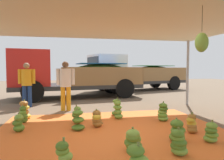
# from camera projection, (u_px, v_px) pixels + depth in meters

# --- Properties ---
(ground_plane) EXTENTS (40.00, 40.00, 0.00)m
(ground_plane) POSITION_uv_depth(u_px,v_px,m) (98.00, 110.00, 7.51)
(ground_plane) COLOR brown
(tarp_orange) EXTENTS (5.57, 5.06, 0.01)m
(tarp_orange) POSITION_uv_depth(u_px,v_px,m) (116.00, 136.00, 4.57)
(tarp_orange) COLOR orange
(tarp_orange) RESTS_ON ground
(tent_canopy) EXTENTS (8.00, 7.00, 2.74)m
(tent_canopy) POSITION_uv_depth(u_px,v_px,m) (117.00, 15.00, 4.33)
(tent_canopy) COLOR #9EA0A5
(tent_canopy) RESTS_ON ground
(banana_bunch_0) EXTENTS (0.38, 0.39, 0.47)m
(banana_bunch_0) POSITION_uv_depth(u_px,v_px,m) (211.00, 133.00, 4.16)
(banana_bunch_0) COLOR #6B9E38
(banana_bunch_0) RESTS_ON tarp_orange
(banana_bunch_1) EXTENTS (0.33, 0.33, 0.47)m
(banana_bunch_1) POSITION_uv_depth(u_px,v_px,m) (97.00, 119.00, 5.27)
(banana_bunch_1) COLOR #996628
(banana_bunch_1) RESTS_ON tarp_orange
(banana_bunch_2) EXTENTS (0.40, 0.40, 0.49)m
(banana_bunch_2) POSITION_uv_depth(u_px,v_px,m) (178.00, 143.00, 3.56)
(banana_bunch_2) COLOR #6B9E38
(banana_bunch_2) RESTS_ON tarp_orange
(banana_bunch_3) EXTENTS (0.37, 0.36, 0.45)m
(banana_bunch_3) POSITION_uv_depth(u_px,v_px,m) (18.00, 123.00, 4.88)
(banana_bunch_3) COLOR #518428
(banana_bunch_3) RESTS_ON tarp_orange
(banana_bunch_5) EXTENTS (0.32, 0.36, 0.49)m
(banana_bunch_5) POSITION_uv_depth(u_px,v_px,m) (192.00, 124.00, 4.79)
(banana_bunch_5) COLOR #996628
(banana_bunch_5) RESTS_ON tarp_orange
(banana_bunch_6) EXTENTS (0.30, 0.29, 0.51)m
(banana_bunch_6) POSITION_uv_depth(u_px,v_px,m) (23.00, 115.00, 5.67)
(banana_bunch_6) COLOR #477523
(banana_bunch_6) RESTS_ON tarp_orange
(banana_bunch_7) EXTENTS (0.42, 0.41, 0.49)m
(banana_bunch_7) POSITION_uv_depth(u_px,v_px,m) (177.00, 131.00, 4.22)
(banana_bunch_7) COLOR #477523
(banana_bunch_7) RESTS_ON tarp_orange
(banana_bunch_8) EXTENTS (0.46, 0.44, 0.59)m
(banana_bunch_8) POSITION_uv_depth(u_px,v_px,m) (25.00, 110.00, 6.15)
(banana_bunch_8) COLOR gold
(banana_bunch_8) RESTS_ON tarp_orange
(banana_bunch_9) EXTENTS (0.33, 0.34, 0.58)m
(banana_bunch_9) POSITION_uv_depth(u_px,v_px,m) (118.00, 110.00, 6.14)
(banana_bunch_9) COLOR #6B9E38
(banana_bunch_9) RESTS_ON tarp_orange
(banana_bunch_10) EXTENTS (0.42, 0.40, 0.58)m
(banana_bunch_10) POSITION_uv_depth(u_px,v_px,m) (117.00, 108.00, 6.62)
(banana_bunch_10) COLOR #477523
(banana_bunch_10) RESTS_ON tarp_orange
(banana_bunch_11) EXTENTS (0.38, 0.42, 0.57)m
(banana_bunch_11) POSITION_uv_depth(u_px,v_px,m) (163.00, 113.00, 5.88)
(banana_bunch_11) COLOR #6B9E38
(banana_bunch_11) RESTS_ON tarp_orange
(banana_bunch_12) EXTENTS (0.34, 0.34, 0.52)m
(banana_bunch_12) POSITION_uv_depth(u_px,v_px,m) (63.00, 158.00, 2.94)
(banana_bunch_12) COLOR #477523
(banana_bunch_12) RESTS_ON tarp_orange
(banana_bunch_13) EXTENTS (0.41, 0.43, 0.44)m
(banana_bunch_13) POSITION_uv_depth(u_px,v_px,m) (133.00, 140.00, 3.76)
(banana_bunch_13) COLOR #518428
(banana_bunch_13) RESTS_ON tarp_orange
(banana_bunch_14) EXTENTS (0.33, 0.33, 0.52)m
(banana_bunch_14) POSITION_uv_depth(u_px,v_px,m) (77.00, 116.00, 5.61)
(banana_bunch_14) COLOR #6B9E38
(banana_bunch_14) RESTS_ON tarp_orange
(banana_bunch_15) EXTENTS (0.41, 0.41, 0.54)m
(banana_bunch_15) POSITION_uv_depth(u_px,v_px,m) (78.00, 121.00, 5.02)
(banana_bunch_15) COLOR #477523
(banana_bunch_15) RESTS_ON tarp_orange
(cargo_truck_main) EXTENTS (6.77, 3.29, 2.40)m
(cargo_truck_main) POSITION_uv_depth(u_px,v_px,m) (73.00, 75.00, 10.76)
(cargo_truck_main) COLOR #2D2D2D
(cargo_truck_main) RESTS_ON ground
(cargo_truck_far) EXTENTS (7.25, 4.06, 2.40)m
(cargo_truck_far) POSITION_uv_depth(u_px,v_px,m) (135.00, 73.00, 14.15)
(cargo_truck_far) COLOR #2D2D2D
(cargo_truck_far) RESTS_ON ground
(worker_0) EXTENTS (0.65, 0.40, 1.78)m
(worker_0) POSITION_uv_depth(u_px,v_px,m) (66.00, 82.00, 7.34)
(worker_0) COLOR orange
(worker_0) RESTS_ON ground
(worker_1) EXTENTS (0.64, 0.39, 1.75)m
(worker_1) POSITION_uv_depth(u_px,v_px,m) (27.00, 81.00, 8.02)
(worker_1) COLOR navy
(worker_1) RESTS_ON ground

